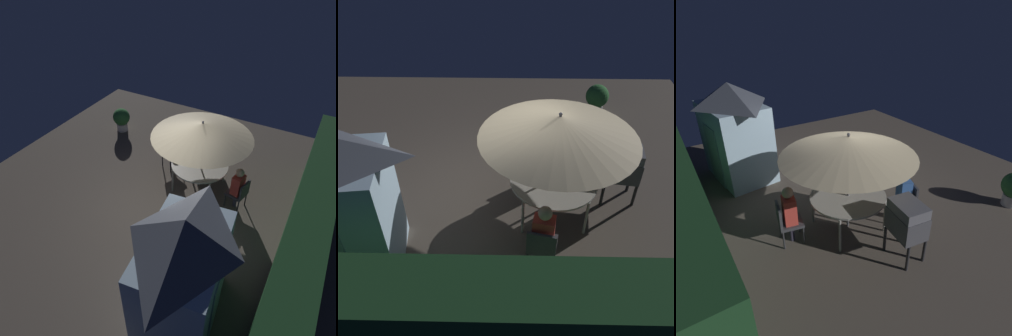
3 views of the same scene
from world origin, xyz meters
The scene contains 11 objects.
ground_plane centered at (0.00, 0.00, 0.00)m, with size 11.00×11.00×0.00m, color brown.
hedge_backdrop centered at (0.00, 3.50, 0.97)m, with size 6.97×0.74×1.94m.
garden_shed centered at (2.40, 1.79, 1.34)m, with size 2.27×1.63×2.64m.
patio_table centered at (-1.16, 0.53, 0.75)m, with size 1.59×1.59×0.80m.
patio_umbrella centered at (-1.16, 0.53, 1.91)m, with size 2.69×2.69×2.17m.
bbq_grill centered at (-2.47, 0.13, 0.85)m, with size 0.76×0.60×1.20m.
chair_near_shed centered at (-0.89, 1.82, 0.52)m, with size 0.55×0.55×0.90m.
chair_far_side centered at (-1.66, -0.69, 0.52)m, with size 0.60×0.60×0.90m.
potted_plant_by_shed centered at (-2.66, -3.23, 0.48)m, with size 0.61×0.61×0.85m.
person_in_red centered at (-0.91, 1.73, 0.78)m, with size 0.38×0.31×1.26m.
person_in_blue centered at (-1.63, -0.61, 0.78)m, with size 0.41×0.35×1.26m.
Camera 1 is at (5.31, 3.10, 6.15)m, focal length 33.60 mm.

